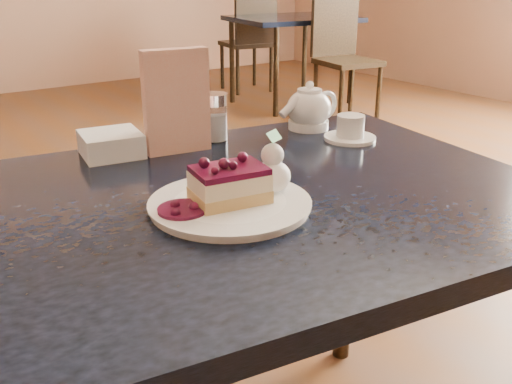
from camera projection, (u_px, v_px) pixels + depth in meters
main_table at (219, 239)px, 0.96m from camera, size 1.23×0.92×0.71m
dessert_plate at (230, 205)px, 0.89m from camera, size 0.25×0.25×0.01m
cheesecake_slice at (230, 185)px, 0.88m from camera, size 0.12×0.10×0.06m
whipped_cream at (272, 176)px, 0.92m from camera, size 0.06×0.06×0.05m
berry_sauce at (182, 210)px, 0.85m from camera, size 0.08×0.08×0.01m
tea_set at (317, 114)px, 1.30m from camera, size 0.17×0.23×0.10m
menu_card at (177, 102)px, 1.13m from camera, size 0.13×0.05×0.21m
sugar_shaker at (215, 117)px, 1.22m from camera, size 0.06×0.06×0.10m
napkin_stack at (111, 144)px, 1.14m from camera, size 0.13×0.13×0.05m
bg_table_far_right at (291, 95)px, 4.72m from camera, size 1.02×1.67×1.11m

